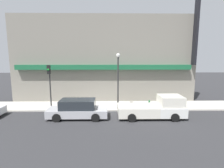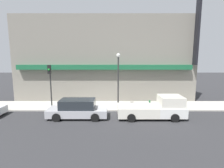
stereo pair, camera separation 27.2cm
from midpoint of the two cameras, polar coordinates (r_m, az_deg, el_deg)
The scene contains 8 objects.
ground_plane at distance 16.11m, azimuth -2.51°, elevation -8.90°, with size 80.00×80.00×0.00m, color #2D2D30.
sidewalk at distance 17.66m, azimuth -2.29°, elevation -7.10°, with size 36.00×3.26×0.12m.
building at distance 20.09m, azimuth -1.98°, elevation 8.08°, with size 19.80×3.80×11.19m.
pickup_truck at distance 14.74m, azimuth 14.34°, elevation -7.71°, with size 5.33×2.18×1.80m.
parked_car at distance 14.54m, azimuth -10.71°, elevation -8.00°, with size 4.77×1.99×1.52m.
fire_hydrant at distance 17.15m, azimuth 12.51°, elevation -6.36°, with size 0.17×0.17×0.72m.
street_lamp at distance 15.82m, azimuth 2.43°, elevation 3.16°, with size 0.36×0.36×5.11m.
traffic_light at distance 16.83m, azimuth -19.23°, elevation 1.50°, with size 0.28×0.42×4.08m.
Camera 2 is at (0.80, -15.34, 4.90)m, focal length 28.00 mm.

